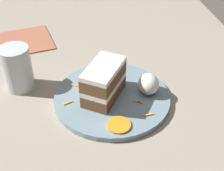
% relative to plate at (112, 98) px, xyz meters
% --- Properties ---
extents(ground_plane, '(6.00, 6.00, 0.00)m').
position_rel_plate_xyz_m(ground_plane, '(-0.03, -0.02, -0.04)').
color(ground_plane, '#4C4742').
rests_on(ground_plane, ground).
extents(dining_table, '(1.36, 0.92, 0.04)m').
position_rel_plate_xyz_m(dining_table, '(-0.03, -0.02, -0.02)').
color(dining_table, gray).
rests_on(dining_table, ground).
extents(plate, '(0.28, 0.28, 0.01)m').
position_rel_plate_xyz_m(plate, '(0.00, 0.00, 0.00)').
color(plate, gray).
rests_on(plate, dining_table).
extents(cake_slice, '(0.13, 0.12, 0.09)m').
position_rel_plate_xyz_m(cake_slice, '(-0.00, -0.02, 0.05)').
color(cake_slice, brown).
rests_on(cake_slice, plate).
extents(cream_dollop, '(0.05, 0.05, 0.05)m').
position_rel_plate_xyz_m(cream_dollop, '(0.00, 0.09, 0.03)').
color(cream_dollop, white).
rests_on(cream_dollop, plate).
extents(orange_garnish, '(0.05, 0.05, 0.00)m').
position_rel_plate_xyz_m(orange_garnish, '(0.10, -0.00, 0.01)').
color(orange_garnish, orange).
rests_on(orange_garnish, plate).
extents(carrot_shreds_scatter, '(0.19, 0.20, 0.00)m').
position_rel_plate_xyz_m(carrot_shreds_scatter, '(-0.00, -0.02, 0.01)').
color(carrot_shreds_scatter, orange).
rests_on(carrot_shreds_scatter, plate).
extents(drinking_glass, '(0.07, 0.07, 0.11)m').
position_rel_plate_xyz_m(drinking_glass, '(-0.09, -0.22, 0.04)').
color(drinking_glass, silver).
rests_on(drinking_glass, dining_table).
extents(menu_card, '(0.21, 0.29, 0.00)m').
position_rel_plate_xyz_m(menu_card, '(-0.31, -0.27, -0.00)').
color(menu_card, '#B2664C').
rests_on(menu_card, dining_table).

